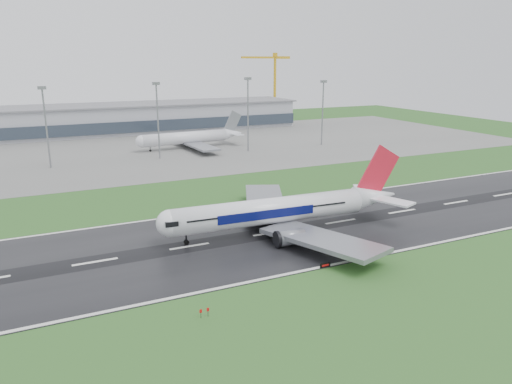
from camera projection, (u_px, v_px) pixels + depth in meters
ground at (189, 247)px, 107.00m from camera, size 520.00×520.00×0.00m
runway at (189, 246)px, 106.99m from camera, size 400.00×45.00×0.10m
apron at (104, 152)px, 216.08m from camera, size 400.00×130.00×0.08m
terminal at (86, 121)px, 266.48m from camera, size 240.00×36.00×15.00m
main_airliner at (287, 194)px, 114.57m from camera, size 65.04×62.24×18.31m
parked_airliner at (189, 131)px, 224.37m from camera, size 56.71×53.31×15.62m
tower_crane at (275, 87)px, 326.89m from camera, size 42.98×17.40×44.21m
runway_sign at (325, 265)px, 96.00m from camera, size 2.27×0.95×1.04m
floodmast_2 at (47, 130)px, 180.93m from camera, size 0.64×0.64×29.33m
floodmast_3 at (158, 123)px, 198.16m from camera, size 0.64×0.64×30.04m
floodmast_4 at (248, 116)px, 214.57m from camera, size 0.64×0.64×31.29m
floodmast_5 at (322, 114)px, 230.82m from camera, size 0.64×0.64×29.39m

